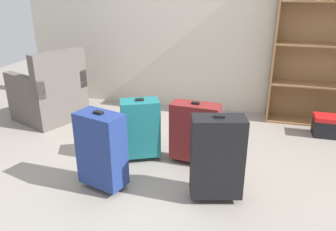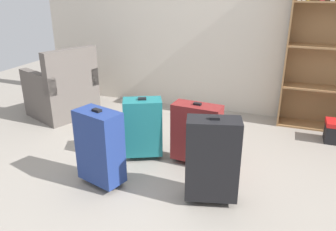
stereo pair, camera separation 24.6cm
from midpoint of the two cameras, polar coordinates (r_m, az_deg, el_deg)
ground_plane at (r=2.89m, az=1.65°, el=-12.48°), size 8.91×8.91×0.00m
back_wall at (r=4.45m, az=10.67°, el=17.12°), size 5.09×0.10×2.60m
armchair at (r=4.49m, az=-16.04°, el=3.87°), size 0.91×0.91×0.90m
mug at (r=4.37m, az=-10.61°, el=0.12°), size 0.12×0.08×0.10m
suitcase_dark_red at (r=3.13m, az=7.12°, el=-3.00°), size 0.47×0.23×0.62m
suitcase_navy_blue at (r=2.81m, az=-9.12°, el=-5.33°), size 0.43×0.31×0.69m
suitcase_black at (r=2.59m, az=10.30°, el=-7.41°), size 0.44×0.30×0.72m
suitcase_teal at (r=3.22m, az=-2.14°, el=-2.03°), size 0.42×0.35×0.63m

